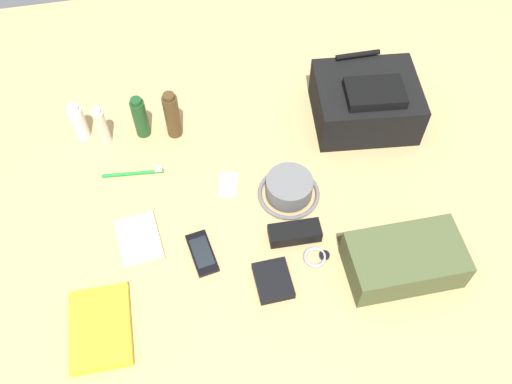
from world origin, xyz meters
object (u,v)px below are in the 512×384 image
bucket_hat (289,189)px  wristwatch (316,257)px  shampoo_bottle (140,117)px  toothbrush (137,173)px  notepad (139,240)px  cologne_bottle (172,115)px  wallet (273,281)px  lotion_bottle (102,126)px  cell_phone (202,253)px  toiletry_pouch (404,259)px  toothpaste_tube (79,122)px  media_player (228,185)px  sunglasses_case (295,233)px  paperback_novel (101,328)px  backpack (366,102)px

bucket_hat → wristwatch: size_ratio=2.50×
wristwatch → shampoo_bottle: bearing=128.3°
toothbrush → notepad: 0.23m
cologne_bottle → wallet: cologne_bottle is taller
bucket_hat → notepad: (-0.43, -0.07, -0.02)m
lotion_bottle → cell_phone: lotion_bottle is taller
toiletry_pouch → notepad: size_ratio=1.94×
toothpaste_tube → media_player: 0.49m
bucket_hat → media_player: (-0.16, 0.06, -0.02)m
cell_phone → sunglasses_case: bearing=1.0°
media_player → wallet: size_ratio=0.86×
lotion_bottle → wallet: bearing=-54.5°
shampoo_bottle → paperback_novel: shampoo_bottle is taller
lotion_bottle → wristwatch: size_ratio=1.98×
media_player → sunglasses_case: bearing=-53.5°
paperback_novel → sunglasses_case: (0.53, 0.16, 0.01)m
cologne_bottle → wallet: bearing=-70.9°
toothpaste_tube → media_player: (0.41, -0.27, -0.06)m
cologne_bottle → sunglasses_case: 0.51m
cologne_bottle → notepad: bearing=-111.0°
toiletry_pouch → media_player: bearing=139.2°
toothpaste_tube → bucket_hat: bearing=-30.5°
toothpaste_tube → paperback_novel: 0.64m
bucket_hat → paperback_novel: 0.62m
wristwatch → cell_phone: bearing=166.8°
toiletry_pouch → paperback_novel: bearing=-178.6°
toothbrush → sunglasses_case: (0.40, -0.29, 0.01)m
bucket_hat → wallet: bearing=-111.4°
backpack → notepad: 0.79m
toothpaste_tube → lotion_bottle: bearing=-26.2°
cologne_bottle → paperback_novel: size_ratio=0.80×
media_player → toothbrush: toothbrush is taller
bucket_hat → sunglasses_case: bearing=-96.6°
cologne_bottle → media_player: bearing=-60.8°
toothbrush → shampoo_bottle: bearing=77.7°
lotion_bottle → cologne_bottle: bearing=-2.6°
lotion_bottle → wallet: (0.40, -0.56, -0.06)m
lotion_bottle → sunglasses_case: (0.49, -0.44, -0.05)m
paperback_novel → wristwatch: bearing=8.9°
toiletry_pouch → cologne_bottle: (-0.53, 0.57, 0.03)m
toiletry_pouch → toothpaste_tube: (-0.80, 0.62, 0.02)m
cell_phone → toothbrush: (-0.15, 0.30, 0.00)m
toothpaste_tube → cologne_bottle: size_ratio=0.79×
wristwatch → wallet: (-0.13, -0.05, 0.01)m
lotion_bottle → cologne_bottle: 0.21m
lotion_bottle → media_player: 0.42m
backpack → media_player: backpack is taller
cologne_bottle → cell_phone: 0.44m
lotion_bottle → shampoo_bottle: size_ratio=0.95×
backpack → cologne_bottle: size_ratio=1.97×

